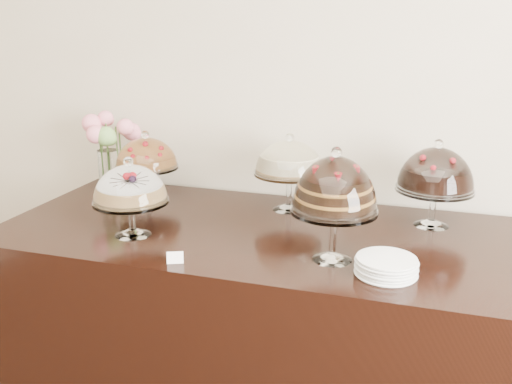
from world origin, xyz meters
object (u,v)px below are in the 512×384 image
(cake_stand_fruit_tart, at_px, (146,156))
(flower_vase, at_px, (109,143))
(plate_stack, at_px, (386,266))
(display_counter, at_px, (259,324))
(cake_stand_choco_layer, at_px, (335,189))
(cake_stand_sugar_sponge, at_px, (130,188))
(cake_stand_cheesecake, at_px, (289,161))
(cake_stand_dark_choco, at_px, (436,173))

(cake_stand_fruit_tart, xyz_separation_m, flower_vase, (-0.27, 0.10, 0.03))
(flower_vase, xyz_separation_m, plate_stack, (1.48, -0.65, -0.21))
(display_counter, distance_m, cake_stand_choco_layer, 0.83)
(cake_stand_sugar_sponge, height_order, cake_stand_cheesecake, cake_stand_cheesecake)
(cake_stand_dark_choco, distance_m, flower_vase, 1.62)
(cake_stand_cheesecake, bearing_deg, cake_stand_fruit_tart, -177.19)
(display_counter, height_order, cake_stand_choco_layer, cake_stand_choco_layer)
(cake_stand_sugar_sponge, xyz_separation_m, cake_stand_cheesecake, (0.53, 0.51, 0.03))
(cake_stand_choco_layer, height_order, cake_stand_fruit_tart, cake_stand_choco_layer)
(cake_stand_fruit_tart, distance_m, flower_vase, 0.28)
(display_counter, xyz_separation_m, flower_vase, (-0.93, 0.36, 0.69))
(cake_stand_sugar_sponge, height_order, flower_vase, flower_vase)
(cake_stand_sugar_sponge, bearing_deg, display_counter, 24.35)
(cake_stand_cheesecake, bearing_deg, plate_stack, -49.60)
(flower_vase, height_order, plate_stack, flower_vase)
(display_counter, distance_m, cake_stand_dark_choco, 1.01)
(cake_stand_choco_layer, relative_size, cake_stand_cheesecake, 1.18)
(cake_stand_sugar_sponge, xyz_separation_m, cake_stand_choco_layer, (0.83, -0.00, 0.07))
(cake_stand_fruit_tart, bearing_deg, flower_vase, 160.03)
(cake_stand_sugar_sponge, height_order, cake_stand_fruit_tart, cake_stand_fruit_tart)
(cake_stand_fruit_tart, bearing_deg, display_counter, -21.60)
(cake_stand_cheesecake, relative_size, flower_vase, 0.91)
(cake_stand_cheesecake, distance_m, plate_stack, 0.80)
(flower_vase, bearing_deg, cake_stand_dark_choco, -3.00)
(cake_stand_sugar_sponge, distance_m, plate_stack, 1.05)
(cake_stand_sugar_sponge, relative_size, cake_stand_cheesecake, 0.91)
(cake_stand_fruit_tart, distance_m, plate_stack, 1.35)
(cake_stand_cheesecake, xyz_separation_m, flower_vase, (-0.98, 0.06, 0.01))
(cake_stand_choco_layer, distance_m, cake_stand_dark_choco, 0.60)
(cake_stand_fruit_tart, relative_size, plate_stack, 1.59)
(cake_stand_cheesecake, height_order, flower_vase, flower_vase)
(display_counter, xyz_separation_m, cake_stand_cheesecake, (0.05, 0.30, 0.68))
(cake_stand_dark_choco, relative_size, cake_stand_fruit_tart, 1.12)
(display_counter, distance_m, cake_stand_fruit_tart, 0.97)
(cake_stand_dark_choco, xyz_separation_m, flower_vase, (-1.62, 0.08, 0.01))
(cake_stand_sugar_sponge, bearing_deg, cake_stand_dark_choco, 22.76)
(cake_stand_dark_choco, bearing_deg, flower_vase, 177.00)
(display_counter, height_order, cake_stand_cheesecake, cake_stand_cheesecake)
(cake_stand_sugar_sponge, xyz_separation_m, plate_stack, (1.03, -0.08, -0.17))
(cake_stand_sugar_sponge, relative_size, cake_stand_choco_layer, 0.78)
(cake_stand_fruit_tart, height_order, plate_stack, cake_stand_fruit_tart)
(cake_stand_cheesecake, relative_size, cake_stand_dark_choco, 0.96)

